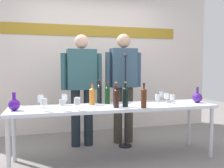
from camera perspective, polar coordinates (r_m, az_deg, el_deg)
ground_plane at (r=3.44m, az=0.68°, el=-16.91°), size 10.00×10.00×0.00m
back_wall at (r=4.78m, az=-4.58°, el=7.30°), size 4.79×0.11×3.00m
display_table at (r=3.26m, az=0.69°, el=-5.90°), size 2.67×0.64×0.72m
decanter_blue_left at (r=3.10m, az=-21.54°, el=-4.37°), size 0.13×0.13×0.21m
decanter_blue_right at (r=3.71m, az=18.99°, el=-2.92°), size 0.14×0.14×0.22m
presenter_left at (r=3.83m, az=-6.96°, el=0.38°), size 0.63×0.22×1.71m
presenter_right at (r=3.98m, az=2.63°, el=0.75°), size 0.59×0.22×1.75m
wine_bottle_0 at (r=3.07m, az=0.98°, el=-3.16°), size 0.06×0.06×0.29m
wine_bottle_1 at (r=3.19m, az=0.89°, el=-2.82°), size 0.07×0.07×0.31m
wine_bottle_2 at (r=3.09m, az=7.32°, el=-3.01°), size 0.07×0.07×0.31m
wine_bottle_3 at (r=3.45m, az=-2.91°, el=-2.07°), size 0.07×0.07×0.33m
wine_bottle_4 at (r=3.14m, az=3.09°, el=-2.84°), size 0.07×0.07×0.32m
wine_bottle_5 at (r=3.32m, az=-4.60°, el=-2.66°), size 0.07×0.07×0.29m
wine_bottle_6 at (r=3.40m, az=-1.07°, el=-2.42°), size 0.07×0.07×0.30m
wine_glass_left_0 at (r=3.06m, az=-7.93°, el=-3.77°), size 0.06×0.06×0.14m
wine_glass_left_1 at (r=3.34m, az=-10.83°, el=-3.09°), size 0.07×0.07×0.15m
wine_glass_left_2 at (r=3.23m, az=-16.07°, el=-3.30°), size 0.07×0.07×0.15m
wine_glass_left_3 at (r=2.94m, az=-15.36°, el=-4.01°), size 0.07×0.07×0.15m
wine_glass_left_4 at (r=2.90m, az=-8.02°, el=-4.04°), size 0.07×0.07×0.15m
wine_glass_left_5 at (r=2.93m, az=-11.33°, el=-4.23°), size 0.07×0.07×0.13m
wine_glass_right_0 at (r=3.76m, az=11.19°, el=-2.35°), size 0.07×0.07×0.14m
wine_glass_right_1 at (r=3.40m, az=10.40°, el=-3.05°), size 0.06×0.06×0.14m
wine_glass_right_2 at (r=3.58m, az=12.41°, el=-2.74°), size 0.07×0.07×0.13m
wine_glass_right_3 at (r=3.50m, az=13.71°, el=-2.99°), size 0.06×0.06×0.13m
microphone_stand at (r=3.83m, az=3.09°, el=-7.44°), size 0.20×0.20×1.42m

